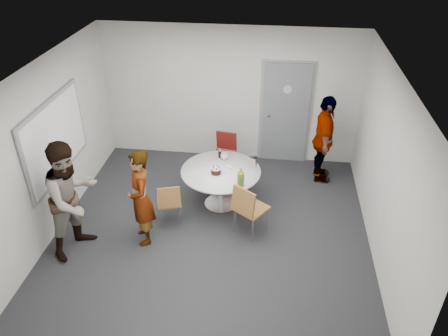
# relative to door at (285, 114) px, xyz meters

# --- Properties ---
(floor) EXTENTS (5.00, 5.00, 0.00)m
(floor) POSITION_rel_door_xyz_m (-1.10, -2.48, -1.03)
(floor) COLOR black
(floor) RESTS_ON ground
(ceiling) EXTENTS (5.00, 5.00, 0.00)m
(ceiling) POSITION_rel_door_xyz_m (-1.10, -2.48, 1.67)
(ceiling) COLOR silver
(ceiling) RESTS_ON wall_back
(wall_back) EXTENTS (5.00, 0.00, 5.00)m
(wall_back) POSITION_rel_door_xyz_m (-1.10, 0.02, 0.32)
(wall_back) COLOR #BAB7B1
(wall_back) RESTS_ON floor
(wall_left) EXTENTS (0.00, 5.00, 5.00)m
(wall_left) POSITION_rel_door_xyz_m (-3.60, -2.48, 0.32)
(wall_left) COLOR #BAB7B1
(wall_left) RESTS_ON floor
(wall_right) EXTENTS (0.00, 5.00, 5.00)m
(wall_right) POSITION_rel_door_xyz_m (1.40, -2.48, 0.32)
(wall_right) COLOR #BAB7B1
(wall_right) RESTS_ON floor
(wall_front) EXTENTS (5.00, 0.00, 5.00)m
(wall_front) POSITION_rel_door_xyz_m (-1.10, -4.98, 0.32)
(wall_front) COLOR #BAB7B1
(wall_front) RESTS_ON floor
(door) EXTENTS (1.02, 0.17, 2.12)m
(door) POSITION_rel_door_xyz_m (0.00, 0.00, 0.00)
(door) COLOR slate
(door) RESTS_ON wall_back
(whiteboard) EXTENTS (0.04, 1.90, 1.25)m
(whiteboard) POSITION_rel_door_xyz_m (-3.56, -2.28, 0.42)
(whiteboard) COLOR gray
(whiteboard) RESTS_ON wall_left
(table) EXTENTS (1.35, 1.35, 1.03)m
(table) POSITION_rel_door_xyz_m (-1.03, -1.73, -0.41)
(table) COLOR silver
(table) RESTS_ON floor
(chair_near_left) EXTENTS (0.47, 0.50, 0.79)m
(chair_near_left) POSITION_rel_door_xyz_m (-1.81, -2.37, -0.55)
(chair_near_left) COLOR brown
(chair_near_left) RESTS_ON floor
(chair_near_right) EXTENTS (0.63, 0.64, 0.93)m
(chair_near_right) POSITION_rel_door_xyz_m (-0.53, -2.48, -0.46)
(chair_near_right) COLOR brown
(chair_near_right) RESTS_ON floor
(chair_far) EXTENTS (0.47, 0.50, 0.87)m
(chair_far) POSITION_rel_door_xyz_m (-1.11, -0.70, -0.50)
(chair_far) COLOR #5C1412
(chair_far) RESTS_ON floor
(person_main) EXTENTS (0.58, 0.68, 1.58)m
(person_main) POSITION_rel_door_xyz_m (-2.13, -2.78, -0.23)
(person_main) COLOR #A5C6EA
(person_main) RESTS_ON floor
(person_left) EXTENTS (1.01, 1.10, 1.83)m
(person_left) POSITION_rel_door_xyz_m (-3.05, -3.07, -0.11)
(person_left) COLOR white
(person_left) RESTS_ON floor
(person_right) EXTENTS (0.42, 0.99, 1.69)m
(person_right) POSITION_rel_door_xyz_m (0.71, -0.66, -0.18)
(person_right) COLOR black
(person_right) RESTS_ON floor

